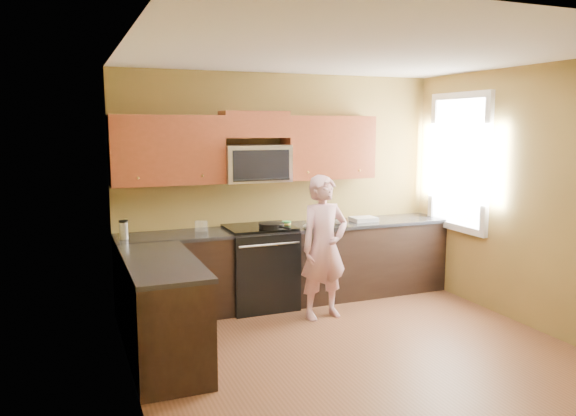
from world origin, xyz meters
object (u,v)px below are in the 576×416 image
butter_tub (286,227)px  frying_pan (272,228)px  stove (260,267)px  travel_mug (124,239)px  woman (324,247)px  microwave (256,182)px

butter_tub → frying_pan: bearing=-142.2°
stove → travel_mug: travel_mug is taller
frying_pan → travel_mug: 1.59m
stove → travel_mug: bearing=-178.5°
woman → travel_mug: 2.11m
microwave → frying_pan: size_ratio=1.53×
stove → frying_pan: frying_pan is taller
microwave → woman: 1.12m
frying_pan → butter_tub: frying_pan is taller
microwave → woman: microwave is taller
microwave → butter_tub: 0.64m
microwave → frying_pan: 0.59m
stove → butter_tub: size_ratio=8.60×
stove → butter_tub: 0.56m
stove → woman: woman is taller
stove → microwave: size_ratio=1.25×
woman → frying_pan: 0.64m
butter_tub → microwave: bearing=161.7°
frying_pan → travel_mug: (-1.58, 0.15, -0.03)m
woman → stove: bearing=125.2°
stove → woman: (0.53, -0.60, 0.31)m
frying_pan → butter_tub: (0.26, 0.20, -0.03)m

